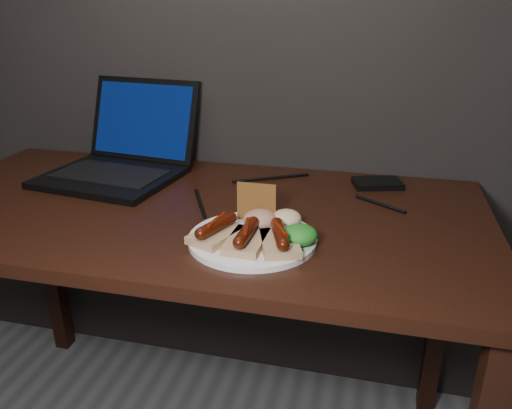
{
  "coord_description": "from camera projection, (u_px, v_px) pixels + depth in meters",
  "views": [
    {
      "loc": [
        0.42,
        0.35,
        1.2
      ],
      "look_at": [
        0.19,
        1.26,
        0.82
      ],
      "focal_mm": 35.0,
      "sensor_mm": 36.0,
      "label": 1
    }
  ],
  "objects": [
    {
      "name": "bread_sausage_center",
      "position": [
        246.0,
        237.0,
        0.97
      ],
      "size": [
        0.07,
        0.12,
        0.04
      ],
      "color": "tan",
      "rests_on": "plate"
    },
    {
      "name": "bread_sausage_left",
      "position": [
        217.0,
        231.0,
        1.0
      ],
      "size": [
        0.11,
        0.13,
        0.04
      ],
      "color": "tan",
      "rests_on": "plate"
    },
    {
      "name": "desk_cables",
      "position": [
        212.0,
        187.0,
        1.31
      ],
      "size": [
        0.99,
        0.36,
        0.01
      ],
      "color": "black",
      "rests_on": "desk"
    },
    {
      "name": "coleslaw_mound",
      "position": [
        286.0,
        218.0,
        1.05
      ],
      "size": [
        0.06,
        0.06,
        0.04
      ],
      "primitive_type": "ellipsoid",
      "color": "beige",
      "rests_on": "plate"
    },
    {
      "name": "bread_sausage_right",
      "position": [
        280.0,
        239.0,
        0.96
      ],
      "size": [
        0.1,
        0.13,
        0.04
      ],
      "color": "tan",
      "rests_on": "plate"
    },
    {
      "name": "crispbread",
      "position": [
        257.0,
        202.0,
        1.07
      ],
      "size": [
        0.09,
        0.01,
        0.08
      ],
      "primitive_type": "cube",
      "color": "olive",
      "rests_on": "plate"
    },
    {
      "name": "laptop",
      "position": [
        122.0,
        156.0,
        1.4
      ],
      "size": [
        0.39,
        0.41,
        0.25
      ],
      "color": "black",
      "rests_on": "desk"
    },
    {
      "name": "desk",
      "position": [
        190.0,
        239.0,
        1.23
      ],
      "size": [
        1.4,
        0.7,
        0.75
      ],
      "color": "black",
      "rests_on": "ground"
    },
    {
      "name": "salsa_mound",
      "position": [
        260.0,
        220.0,
        1.04
      ],
      "size": [
        0.07,
        0.07,
        0.04
      ],
      "primitive_type": "ellipsoid",
      "color": "maroon",
      "rests_on": "plate"
    },
    {
      "name": "salad_greens",
      "position": [
        300.0,
        235.0,
        0.97
      ],
      "size": [
        0.07,
        0.07,
        0.04
      ],
      "primitive_type": "ellipsoid",
      "color": "#105216",
      "rests_on": "plate"
    },
    {
      "name": "hard_drive",
      "position": [
        377.0,
        183.0,
        1.32
      ],
      "size": [
        0.14,
        0.11,
        0.02
      ],
      "primitive_type": "cube",
      "rotation": [
        0.0,
        0.0,
        0.28
      ],
      "color": "black",
      "rests_on": "desk"
    },
    {
      "name": "plate",
      "position": [
        253.0,
        239.0,
        1.01
      ],
      "size": [
        0.28,
        0.28,
        0.01
      ],
      "primitive_type": "cylinder",
      "rotation": [
        0.0,
        0.0,
        0.06
      ],
      "color": "white",
      "rests_on": "desk"
    }
  ]
}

